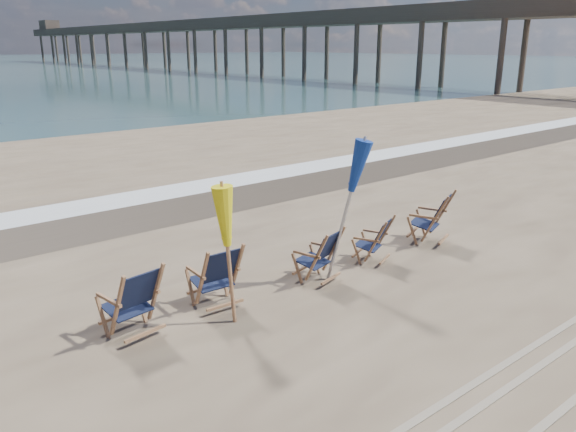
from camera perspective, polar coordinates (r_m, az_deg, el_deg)
name	(u,v)px	position (r m, az deg, el deg)	size (l,w,h in m)	color
surf_foam	(143,196)	(15.37, -14.50, 1.97)	(200.00, 1.40, 0.01)	silver
wet_sand_strip	(170,208)	(14.07, -11.90, 0.76)	(200.00, 2.60, 0.00)	#42362A
tire_tracks	(554,384)	(7.61, 25.41, -15.16)	(80.00, 1.30, 0.01)	gray
beach_chair_0	(156,295)	(8.05, -13.24, -7.81)	(0.68, 0.77, 1.07)	#111934
beach_chair_1	(237,272)	(8.64, -5.22, -5.70)	(0.67, 0.76, 1.05)	#111934
beach_chair_2	(334,251)	(9.61, 4.67, -3.57)	(0.62, 0.69, 0.96)	#111934
beach_chair_3	(384,236)	(10.59, 9.77, -2.02)	(0.57, 0.64, 0.89)	#111934
beach_chair_4	(443,214)	(11.88, 15.44, 0.21)	(0.69, 0.78, 1.08)	#111934
umbrella_yellow	(228,224)	(7.73, -6.13, -0.78)	(0.30, 0.30, 2.02)	#A26F48
umbrella_blue	(345,171)	(9.10, 5.86, 4.53)	(0.30, 0.30, 2.44)	#A5A5AD
fishing_pier	(184,39)	(90.72, -10.49, 17.25)	(4.40, 140.00, 9.30)	#4A3F36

